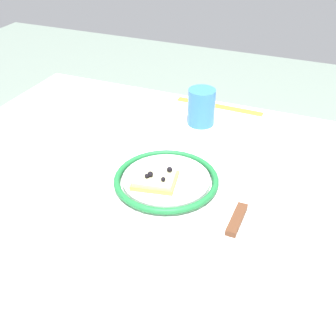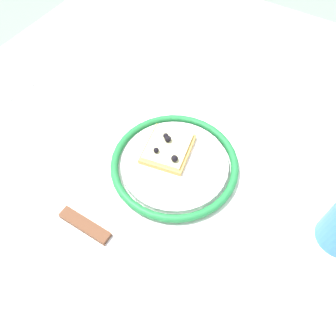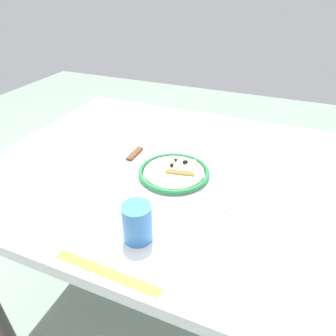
{
  "view_description": "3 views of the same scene",
  "coord_description": "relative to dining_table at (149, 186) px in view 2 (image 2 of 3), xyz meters",
  "views": [
    {
      "loc": [
        0.26,
        -0.63,
        1.27
      ],
      "look_at": [
        -0.03,
        0.07,
        0.75
      ],
      "focal_mm": 45.5,
      "sensor_mm": 36.0,
      "label": 1
    },
    {
      "loc": [
        0.26,
        0.2,
        1.22
      ],
      "look_at": [
        -0.01,
        0.04,
        0.74
      ],
      "focal_mm": 35.58,
      "sensor_mm": 36.0,
      "label": 2
    },
    {
      "loc": [
        -0.3,
        0.78,
        1.26
      ],
      "look_at": [
        -0.01,
        0.05,
        0.76
      ],
      "focal_mm": 32.33,
      "sensor_mm": 36.0,
      "label": 3
    }
  ],
  "objects": [
    {
      "name": "pizza_slice_near",
      "position": [
        -0.04,
        0.02,
        0.09
      ],
      "size": [
        0.1,
        0.09,
        0.03
      ],
      "color": "tan",
      "rests_on": "plate"
    },
    {
      "name": "plate",
      "position": [
        -0.02,
        0.04,
        0.08
      ],
      "size": [
        0.22,
        0.22,
        0.02
      ],
      "color": "white",
      "rests_on": "dining_table"
    },
    {
      "name": "fork",
      "position": [
        -0.19,
        0.06,
        0.07
      ],
      "size": [
        0.07,
        0.2,
        0.0
      ],
      "color": "#BDBDBD",
      "rests_on": "dining_table"
    },
    {
      "name": "knife",
      "position": [
        0.15,
        0.01,
        0.08
      ],
      "size": [
        0.02,
        0.24,
        0.01
      ],
      "color": "silver",
      "rests_on": "dining_table"
    },
    {
      "name": "dining_table",
      "position": [
        0.0,
        0.0,
        0.0
      ],
      "size": [
        1.2,
        0.95,
        0.73
      ],
      "color": "white",
      "rests_on": "ground_plane"
    },
    {
      "name": "napkin",
      "position": [
        -0.05,
        -0.37,
        0.07
      ],
      "size": [
        0.14,
        0.13,
        0.0
      ],
      "primitive_type": "cube",
      "rotation": [
        0.0,
        0.0,
        -0.15
      ],
      "color": "white",
      "rests_on": "dining_table"
    },
    {
      "name": "ground_plane",
      "position": [
        0.0,
        0.0,
        -0.66
      ],
      "size": [
        6.0,
        6.0,
        0.0
      ],
      "primitive_type": "plane",
      "color": "gray"
    }
  ]
}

